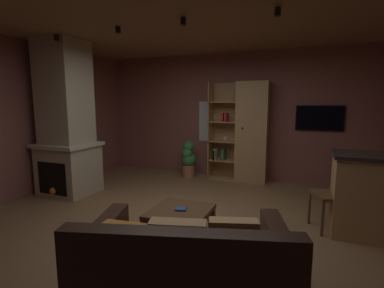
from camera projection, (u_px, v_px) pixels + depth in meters
name	position (u px, v px, depth m)	size (l,w,h in m)	color
floor	(181.00, 228.00, 3.66)	(6.00, 5.55, 0.02)	olive
wall_back	(233.00, 116.00, 6.04)	(6.12, 0.06, 2.67)	#8E544C
wall_left	(12.00, 120.00, 4.59)	(0.06, 5.55, 2.67)	#8E544C
ceiling	(179.00, 11.00, 3.27)	(6.00, 5.55, 0.02)	#8E6B47
window_pane_back	(212.00, 122.00, 6.20)	(0.59, 0.01, 0.88)	white
stone_fireplace	(66.00, 126.00, 4.90)	(0.95, 0.85, 2.67)	#BCAD8E
bookshelf_cabinet	(248.00, 133.00, 5.70)	(1.20, 0.41, 2.04)	tan
leather_couch	(185.00, 277.00, 2.12)	(1.73, 1.34, 0.84)	#382116
coffee_table	(180.00, 217.00, 3.14)	(0.64, 0.67, 0.43)	brown
table_book_0	(181.00, 209.00, 3.12)	(0.12, 0.11, 0.02)	#2D4C8C
dining_chair	(338.00, 190.00, 3.52)	(0.55, 0.55, 0.92)	brown
potted_floor_plant	(188.00, 158.00, 6.11)	(0.32, 0.33, 0.80)	#B77051
wall_mounted_tv	(319.00, 118.00, 5.35)	(0.86, 0.06, 0.48)	black
track_light_spot_0	(56.00, 38.00, 4.23)	(0.07, 0.07, 0.09)	black
track_light_spot_1	(118.00, 30.00, 3.78)	(0.07, 0.07, 0.09)	black
track_light_spot_2	(183.00, 21.00, 3.39)	(0.07, 0.07, 0.09)	black
track_light_spot_3	(278.00, 12.00, 3.03)	(0.07, 0.07, 0.09)	black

